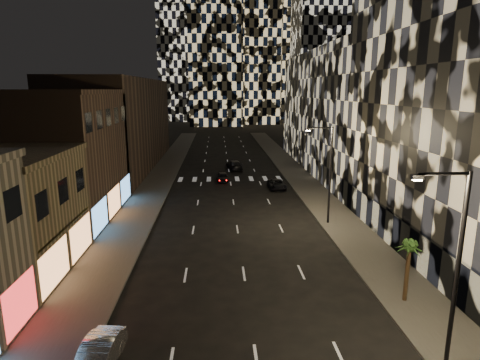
{
  "coord_description": "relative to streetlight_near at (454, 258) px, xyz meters",
  "views": [
    {
      "loc": [
        -1.69,
        -5.45,
        12.4
      ],
      "look_at": [
        -0.11,
        22.74,
        6.0
      ],
      "focal_mm": 30.0,
      "sensor_mm": 36.0,
      "label": 1
    }
  ],
  "objects": [
    {
      "name": "streetlight_far",
      "position": [
        0.0,
        20.0,
        0.0
      ],
      "size": [
        2.55,
        0.25,
        9.0
      ],
      "color": "black",
      "rests_on": "sidewalk_right"
    },
    {
      "name": "midrise_filler_right",
      "position": [
        11.65,
        47.0,
        3.65
      ],
      "size": [
        16.0,
        40.0,
        18.0
      ],
      "primitive_type": "cube",
      "color": "#232326",
      "rests_on": "ground"
    },
    {
      "name": "midrise_base",
      "position": [
        3.95,
        14.5,
        -3.85
      ],
      "size": [
        0.6,
        25.0,
        3.0
      ],
      "primitive_type": "cube",
      "color": "#383838",
      "rests_on": "ground"
    },
    {
      "name": "car_dark_midlane",
      "position": [
        -9.4,
        38.43,
        -4.73
      ],
      "size": [
        1.66,
        3.73,
        1.24
      ],
      "primitive_type": "imported",
      "rotation": [
        0.0,
        0.0,
        0.05
      ],
      "color": "black",
      "rests_on": "ground"
    },
    {
      "name": "streetlight_near",
      "position": [
        0.0,
        0.0,
        0.0
      ],
      "size": [
        2.55,
        0.25,
        9.0
      ],
      "color": "black",
      "rests_on": "sidewalk_right"
    },
    {
      "name": "retail_brown",
      "position": [
        -25.35,
        23.5,
        0.65
      ],
      "size": [
        10.0,
        15.0,
        12.0
      ],
      "primitive_type": "cube",
      "color": "#4F3B2D",
      "rests_on": "ground"
    },
    {
      "name": "car_dark_rightlane",
      "position": [
        -2.6,
        33.73,
        -4.76
      ],
      "size": [
        2.12,
        4.36,
        1.19
      ],
      "primitive_type": "imported",
      "rotation": [
        0.0,
        0.0,
        0.03
      ],
      "color": "black",
      "rests_on": "ground"
    },
    {
      "name": "sidewalk_left",
      "position": [
        -18.35,
        40.0,
        -5.28
      ],
      "size": [
        4.0,
        120.0,
        0.15
      ],
      "primitive_type": "cube",
      "color": "#47443F",
      "rests_on": "ground"
    },
    {
      "name": "curb_left",
      "position": [
        -16.25,
        40.0,
        -5.28
      ],
      "size": [
        0.2,
        120.0,
        0.15
      ],
      "primitive_type": "cube",
      "color": "#4C4C47",
      "rests_on": "ground"
    },
    {
      "name": "car_dark_oncoming",
      "position": [
        -7.44,
        46.74,
        -4.62
      ],
      "size": [
        2.68,
        5.26,
        1.46
      ],
      "primitive_type": "imported",
      "rotation": [
        0.0,
        0.0,
        3.27
      ],
      "color": "black",
      "rests_on": "ground"
    },
    {
      "name": "palm_tree",
      "position": [
        0.96,
        5.67,
        -2.08
      ],
      "size": [
        1.92,
        1.93,
        3.79
      ],
      "color": "#47331E",
      "rests_on": "sidewalk_right"
    },
    {
      "name": "car_silver_parked",
      "position": [
        -15.55,
        0.67,
        -4.68
      ],
      "size": [
        1.81,
        4.22,
        1.35
      ],
      "primitive_type": "imported",
      "rotation": [
        0.0,
        0.0,
        -0.09
      ],
      "color": "#9E9DA2",
      "rests_on": "ground"
    },
    {
      "name": "sidewalk_right",
      "position": [
        1.65,
        40.0,
        -5.28
      ],
      "size": [
        4.0,
        120.0,
        0.15
      ],
      "primitive_type": "cube",
      "color": "#47443F",
      "rests_on": "ground"
    },
    {
      "name": "curb_right",
      "position": [
        -0.45,
        40.0,
        -5.28
      ],
      "size": [
        0.2,
        120.0,
        0.15
      ],
      "primitive_type": "cube",
      "color": "#4C4C47",
      "rests_on": "ground"
    },
    {
      "name": "retail_filler_left",
      "position": [
        -25.35,
        50.0,
        1.65
      ],
      "size": [
        10.0,
        40.0,
        14.0
      ],
      "primitive_type": "cube",
      "color": "#4F3B2D",
      "rests_on": "ground"
    }
  ]
}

